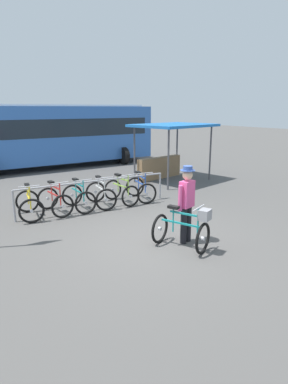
# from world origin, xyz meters

# --- Properties ---
(ground_plane) EXTENTS (80.00, 80.00, 0.00)m
(ground_plane) POSITION_xyz_m (0.00, 0.00, 0.00)
(ground_plane) COLOR #514F4C
(bike_rack_rail) EXTENTS (4.61, 0.25, 0.88)m
(bike_rack_rail) POSITION_xyz_m (-0.03, 2.91, 0.70)
(bike_rack_rail) COLOR #99999E
(bike_rack_rail) RESTS_ON ground
(racked_bike_yellow) EXTENTS (0.81, 1.17, 0.97)m
(racked_bike_yellow) POSITION_xyz_m (-1.88, 3.16, 0.37)
(racked_bike_yellow) COLOR black
(racked_bike_yellow) RESTS_ON ground
(racked_bike_red) EXTENTS (0.76, 1.15, 0.97)m
(racked_bike_red) POSITION_xyz_m (-1.18, 3.13, 0.37)
(racked_bike_red) COLOR black
(racked_bike_red) RESTS_ON ground
(racked_bike_teal) EXTENTS (0.67, 1.10, 0.97)m
(racked_bike_teal) POSITION_xyz_m (-0.48, 3.10, 0.37)
(racked_bike_teal) COLOR black
(racked_bike_teal) RESTS_ON ground
(racked_bike_white) EXTENTS (0.80, 1.19, 0.98)m
(racked_bike_white) POSITION_xyz_m (0.22, 3.07, 0.37)
(racked_bike_white) COLOR black
(racked_bike_white) RESTS_ON ground
(racked_bike_lime) EXTENTS (0.74, 1.15, 0.97)m
(racked_bike_lime) POSITION_xyz_m (0.92, 3.05, 0.37)
(racked_bike_lime) COLOR black
(racked_bike_lime) RESTS_ON ground
(racked_bike_blue) EXTENTS (0.84, 1.20, 0.97)m
(racked_bike_blue) POSITION_xyz_m (1.62, 3.02, 0.37)
(racked_bike_blue) COLOR black
(racked_bike_blue) RESTS_ON ground
(featured_bicycle) EXTENTS (1.04, 1.26, 0.97)m
(featured_bicycle) POSITION_xyz_m (0.33, -0.74, 0.45)
(featured_bicycle) COLOR black
(featured_bicycle) RESTS_ON ground
(person_with_featured_bike) EXTENTS (0.51, 0.32, 1.72)m
(person_with_featured_bike) POSITION_xyz_m (0.59, -0.47, 0.95)
(person_with_featured_bike) COLOR black
(person_with_featured_bike) RESTS_ON ground
(bus_distant) EXTENTS (10.02, 3.46, 3.08)m
(bus_distant) POSITION_xyz_m (1.42, 10.74, 1.74)
(bus_distant) COLOR #3366B7
(bus_distant) RESTS_ON ground
(market_stall) EXTENTS (3.49, 2.86, 2.30)m
(market_stall) POSITION_xyz_m (4.23, 5.11, 1.39)
(market_stall) COLOR #4C4C51
(market_stall) RESTS_ON ground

